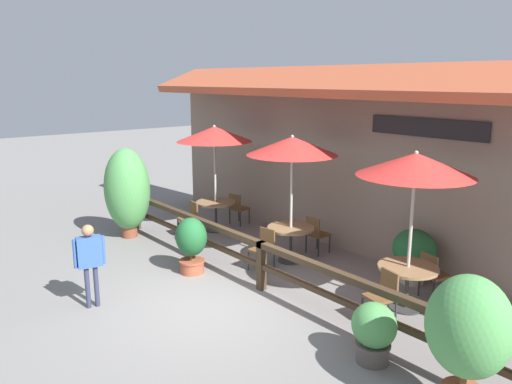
{
  "coord_description": "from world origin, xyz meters",
  "views": [
    {
      "loc": [
        6.75,
        -4.67,
        3.91
      ],
      "look_at": [
        -0.7,
        1.5,
        1.71
      ],
      "focal_mm": 35.0,
      "sensor_mm": 36.0,
      "label": 1
    }
  ],
  "objects": [
    {
      "name": "dining_table_far",
      "position": [
        2.22,
        2.47,
        0.62
      ],
      "size": [
        1.03,
        1.03,
        0.78
      ],
      "color": "olive",
      "rests_on": "ground"
    },
    {
      "name": "potted_plant_broad_leaf",
      "position": [
        -4.62,
        0.57,
        1.21
      ],
      "size": [
        1.22,
        1.1,
        2.26
      ],
      "color": "brown",
      "rests_on": "ground"
    },
    {
      "name": "chair_middle_wallside",
      "position": [
        -0.74,
        3.32,
        0.49
      ],
      "size": [
        0.43,
        0.43,
        0.87
      ],
      "rotation": [
        0.0,
        0.0,
        3.17
      ],
      "color": "brown",
      "rests_on": "ground"
    },
    {
      "name": "building_facade",
      "position": [
        0.0,
        4.1,
        2.16
      ],
      "size": [
        14.28,
        1.49,
        4.23
      ],
      "color": "gray",
      "rests_on": "ground"
    },
    {
      "name": "patio_railing",
      "position": [
        0.0,
        1.05,
        0.7
      ],
      "size": [
        10.4,
        0.14,
        0.95
      ],
      "color": "#3D2D1E",
      "rests_on": "ground"
    },
    {
      "name": "patio_umbrella_near",
      "position": [
        -3.68,
        2.59,
        2.54
      ],
      "size": [
        1.93,
        1.93,
        2.78
      ],
      "color": "#B7B2A8",
      "rests_on": "ground"
    },
    {
      "name": "potted_plant_tall_tropical",
      "position": [
        1.64,
        3.55,
        0.62
      ],
      "size": [
        0.86,
        0.78,
        1.08
      ],
      "color": "#B7AD99",
      "rests_on": "ground"
    },
    {
      "name": "ground_plane",
      "position": [
        0.0,
        0.0,
        0.0
      ],
      "size": [
        60.0,
        60.0,
        0.0
      ],
      "primitive_type": "plane",
      "color": "slate"
    },
    {
      "name": "potted_plant_entrance_palm",
      "position": [
        4.28,
        0.54,
        1.08
      ],
      "size": [
        1.0,
        0.9,
        1.76
      ],
      "color": "#9E4C33",
      "rests_on": "ground"
    },
    {
      "name": "chair_near_wallside",
      "position": [
        -3.73,
        3.37,
        0.49
      ],
      "size": [
        0.5,
        0.5,
        0.87
      ],
      "rotation": [
        0.0,
        0.0,
        3.34
      ],
      "color": "brown",
      "rests_on": "ground"
    },
    {
      "name": "chair_middle_streetside",
      "position": [
        -0.76,
        1.75,
        0.49
      ],
      "size": [
        0.47,
        0.47,
        0.87
      ],
      "rotation": [
        0.0,
        0.0,
        0.13
      ],
      "color": "brown",
      "rests_on": "ground"
    },
    {
      "name": "potted_plant_small_flowering",
      "position": [
        2.9,
        0.66,
        0.47
      ],
      "size": [
        0.65,
        0.59,
        0.88
      ],
      "color": "#564C47",
      "rests_on": "ground"
    },
    {
      "name": "chair_near_streetside",
      "position": [
        -3.73,
        1.82,
        0.49
      ],
      "size": [
        0.48,
        0.48,
        0.87
      ],
      "rotation": [
        0.0,
        0.0,
        -0.17
      ],
      "color": "brown",
      "rests_on": "ground"
    },
    {
      "name": "patio_umbrella_far",
      "position": [
        2.22,
        2.47,
        2.54
      ],
      "size": [
        1.93,
        1.93,
        2.78
      ],
      "color": "#B7B2A8",
      "rests_on": "ground"
    },
    {
      "name": "pedestrian",
      "position": [
        -1.32,
        -1.71,
        0.96
      ],
      "size": [
        0.26,
        0.52,
        1.5
      ],
      "rotation": [
        0.0,
        0.0,
        1.36
      ],
      "color": "#2D334C",
      "rests_on": "ground"
    },
    {
      "name": "chair_far_wallside",
      "position": [
        2.29,
        3.18,
        0.49
      ],
      "size": [
        0.5,
        0.5,
        0.87
      ],
      "rotation": [
        0.0,
        0.0,
        2.91
      ],
      "color": "brown",
      "rests_on": "ground"
    },
    {
      "name": "dining_table_middle",
      "position": [
        -0.76,
        2.53,
        0.62
      ],
      "size": [
        1.03,
        1.03,
        0.78
      ],
      "color": "olive",
      "rests_on": "ground"
    },
    {
      "name": "dining_table_near",
      "position": [
        -3.68,
        2.59,
        0.62
      ],
      "size": [
        1.03,
        1.03,
        0.78
      ],
      "color": "olive",
      "rests_on": "ground"
    },
    {
      "name": "patio_umbrella_middle",
      "position": [
        -0.76,
        2.53,
        2.54
      ],
      "size": [
        1.93,
        1.93,
        2.78
      ],
      "color": "#B7B2A8",
      "rests_on": "ground"
    },
    {
      "name": "potted_plant_corner_fern",
      "position": [
        -1.56,
        0.5,
        0.66
      ],
      "size": [
        0.69,
        0.62,
        1.17
      ],
      "color": "#9E4C33",
      "rests_on": "ground"
    },
    {
      "name": "chair_far_streetside",
      "position": [
        2.25,
        1.75,
        0.49
      ],
      "size": [
        0.5,
        0.5,
        0.87
      ],
      "rotation": [
        0.0,
        0.0,
        -0.23
      ],
      "color": "brown",
      "rests_on": "ground"
    }
  ]
}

